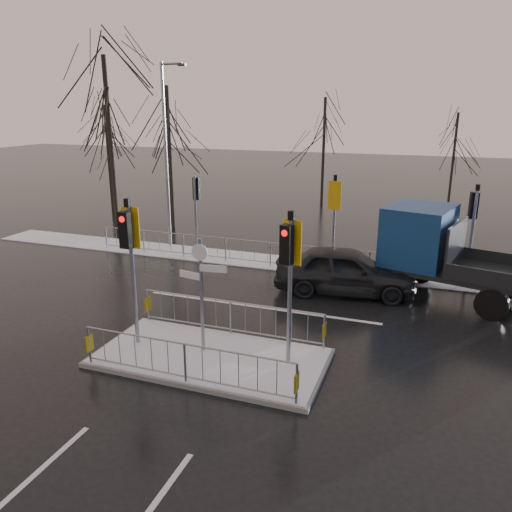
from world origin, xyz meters
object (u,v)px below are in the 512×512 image
(flatbed_truck, at_px, (445,251))
(street_lamp_left, at_px, (167,150))
(traffic_island, at_px, (210,346))
(car_far_lane, at_px, (345,270))

(flatbed_truck, relative_size, street_lamp_left, 0.87)
(traffic_island, distance_m, car_far_lane, 6.56)
(car_far_lane, relative_size, street_lamp_left, 0.60)
(traffic_island, relative_size, street_lamp_left, 0.73)
(street_lamp_left, bearing_deg, traffic_island, -55.93)
(traffic_island, distance_m, flatbed_truck, 8.93)
(car_far_lane, distance_m, street_lamp_left, 10.16)
(traffic_island, height_order, car_far_lane, traffic_island)
(car_far_lane, bearing_deg, street_lamp_left, 61.20)
(flatbed_truck, bearing_deg, street_lamp_left, 167.44)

